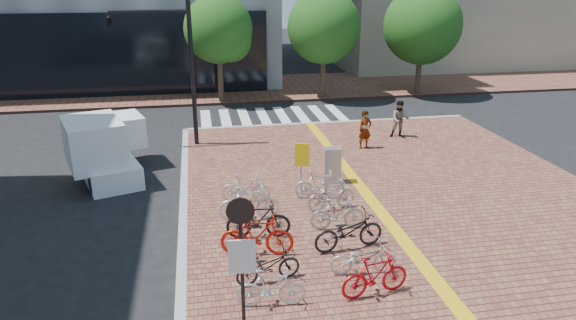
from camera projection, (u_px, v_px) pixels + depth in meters
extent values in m
plane|color=black|center=(333.00, 251.00, 13.87)|extent=(120.00, 120.00, 0.00)
cube|color=gray|center=(329.00, 123.00, 25.45)|extent=(14.00, 0.25, 0.15)
cube|color=brown|center=(249.00, 88.00, 33.27)|extent=(70.00, 8.00, 0.15)
cube|color=silver|center=(206.00, 120.00, 26.32)|extent=(0.50, 4.00, 0.01)
cube|color=silver|center=(225.00, 119.00, 26.49)|extent=(0.50, 4.00, 0.01)
cube|color=silver|center=(245.00, 118.00, 26.65)|extent=(0.50, 4.00, 0.01)
cube|color=silver|center=(264.00, 117.00, 26.82)|extent=(0.50, 4.00, 0.01)
cube|color=silver|center=(283.00, 116.00, 26.99)|extent=(0.50, 4.00, 0.01)
cube|color=silver|center=(301.00, 115.00, 27.15)|extent=(0.50, 4.00, 0.01)
cube|color=silver|center=(320.00, 115.00, 27.32)|extent=(0.50, 4.00, 0.01)
cube|color=silver|center=(338.00, 114.00, 27.49)|extent=(0.50, 4.00, 0.01)
cylinder|color=#38281E|center=(220.00, 78.00, 29.23)|extent=(0.32, 0.32, 2.60)
sphere|color=#194714|center=(218.00, 29.00, 28.30)|extent=(3.80, 3.80, 3.80)
sphere|color=#194714|center=(230.00, 40.00, 28.32)|extent=(2.40, 2.40, 2.40)
cylinder|color=#38281E|center=(323.00, 75.00, 30.23)|extent=(0.32, 0.32, 2.60)
sphere|color=#194714|center=(324.00, 27.00, 29.29)|extent=(4.20, 4.20, 4.20)
sphere|color=#194714|center=(335.00, 38.00, 29.32)|extent=(2.40, 2.40, 2.40)
cylinder|color=#38281E|center=(418.00, 72.00, 31.23)|extent=(0.32, 0.32, 2.60)
sphere|color=#194714|center=(422.00, 25.00, 30.29)|extent=(4.60, 4.60, 4.60)
sphere|color=#194714|center=(433.00, 36.00, 30.32)|extent=(2.40, 2.40, 2.40)
imported|color=silver|center=(271.00, 288.00, 11.17)|extent=(1.57, 0.58, 0.93)
imported|color=black|center=(268.00, 266.00, 12.09)|extent=(1.66, 0.85, 0.83)
imported|color=#B9190D|center=(257.00, 236.00, 13.18)|extent=(1.96, 0.87, 1.14)
imported|color=black|center=(258.00, 220.00, 14.08)|extent=(1.82, 0.68, 1.07)
imported|color=silver|center=(249.00, 203.00, 15.09)|extent=(1.83, 0.53, 1.10)
imported|color=silver|center=(246.00, 188.00, 16.33)|extent=(1.64, 0.69, 0.96)
imported|color=#B10C14|center=(375.00, 276.00, 11.55)|extent=(1.72, 0.75, 1.00)
imported|color=#B0B1B5|center=(363.00, 258.00, 12.41)|extent=(1.65, 0.69, 0.84)
imported|color=black|center=(349.00, 231.00, 13.52)|extent=(2.05, 1.00, 1.03)
imported|color=#A8A8AC|center=(338.00, 214.00, 14.59)|extent=(1.62, 0.55, 0.96)
imported|color=#A3A3A7|center=(332.00, 195.00, 15.79)|extent=(1.66, 0.78, 0.96)
imported|color=silver|center=(319.00, 185.00, 16.58)|extent=(1.67, 0.70, 0.97)
imported|color=gray|center=(365.00, 130.00, 21.33)|extent=(0.65, 0.48, 1.61)
imported|color=#484B5C|center=(400.00, 119.00, 22.78)|extent=(0.96, 0.84, 1.66)
cube|color=#A7A7AC|center=(332.00, 165.00, 17.86)|extent=(0.63, 0.49, 1.26)
cylinder|color=#B7B7BC|center=(301.00, 170.00, 16.80)|extent=(0.08, 0.08, 1.73)
cube|color=yellow|center=(302.00, 155.00, 16.57)|extent=(0.47, 0.19, 0.77)
cylinder|color=black|center=(242.00, 266.00, 10.12)|extent=(0.08, 0.08, 2.94)
cylinder|color=black|center=(240.00, 211.00, 9.65)|extent=(0.55, 0.08, 0.55)
cube|color=silver|center=(242.00, 257.00, 9.99)|extent=(0.54, 0.08, 0.73)
cylinder|color=black|center=(192.00, 73.00, 21.10)|extent=(0.18, 0.18, 6.11)
cylinder|color=black|center=(149.00, 11.00, 20.00)|extent=(3.05, 0.12, 0.12)
imported|color=black|center=(109.00, 20.00, 19.85)|extent=(0.27, 1.26, 0.51)
cube|color=white|center=(108.00, 166.00, 18.89)|extent=(2.92, 4.39, 0.81)
cube|color=white|center=(98.00, 132.00, 19.52)|extent=(2.17, 2.17, 1.17)
cube|color=white|center=(108.00, 142.00, 17.92)|extent=(2.52, 2.97, 1.62)
cylinder|color=black|center=(80.00, 160.00, 19.76)|extent=(0.39, 0.66, 0.63)
cylinder|color=black|center=(93.00, 185.00, 17.39)|extent=(0.39, 0.66, 0.63)
cylinder|color=black|center=(121.00, 153.00, 20.46)|extent=(0.39, 0.66, 0.63)
cylinder|color=black|center=(138.00, 177.00, 18.09)|extent=(0.39, 0.66, 0.63)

